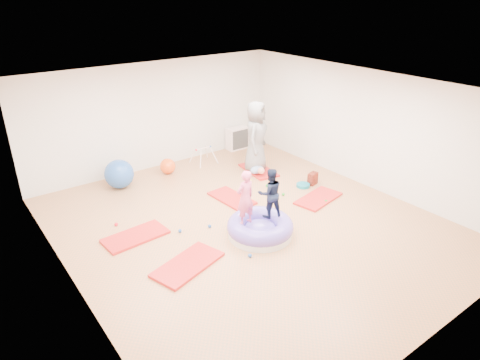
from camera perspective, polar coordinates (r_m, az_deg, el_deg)
room at (r=8.28m, az=1.24°, el=2.46°), size 7.01×8.01×2.81m
gym_mat_front_left at (r=7.73m, az=-6.98°, el=-11.13°), size 1.43×1.00×0.05m
gym_mat_mid_left at (r=8.70m, az=-13.77°, el=-7.31°), size 1.27×0.70×0.05m
gym_mat_center_back at (r=9.90m, az=-1.11°, el=-2.44°), size 0.65×1.19×0.05m
gym_mat_right at (r=10.05m, az=10.39°, el=-2.43°), size 1.28×0.82×0.05m
gym_mat_rear_right at (r=11.41m, az=2.48°, el=1.32°), size 0.76×1.26×0.05m
inflatable_cushion at (r=8.46m, az=2.69°, el=-6.43°), size 1.31×1.31×0.41m
child_pink at (r=8.00m, az=0.70°, el=-2.06°), size 0.42×0.29×1.10m
child_navy at (r=8.29m, az=4.04°, el=-1.46°), size 0.60×0.53×1.02m
adult_caregiver at (r=11.03m, az=2.13°, el=5.78°), size 1.08×1.01×1.85m
infant at (r=11.07m, az=2.38°, el=1.37°), size 0.38×0.39×0.23m
ball_pit_balls at (r=9.37m, az=-0.22°, el=-4.00°), size 4.30×2.65×0.07m
exercise_ball_blue at (r=10.75m, az=-15.81°, el=0.78°), size 0.71×0.71×0.71m
exercise_ball_orange at (r=11.35m, az=-9.61°, el=1.83°), size 0.41×0.41×0.41m
infant_play_gym at (r=11.82m, az=-4.89°, el=3.60°), size 0.61×0.58×0.47m
cube_shelf at (r=12.91m, az=-0.34°, el=5.60°), size 0.66×0.33×0.66m
balance_disc at (r=10.61m, az=8.40°, el=-0.71°), size 0.33×0.33×0.07m
backpack at (r=10.74m, az=9.67°, el=0.19°), size 0.29×0.22×0.30m
yellow_toy at (r=7.65m, az=-6.69°, el=-11.65°), size 0.18×0.18×0.03m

